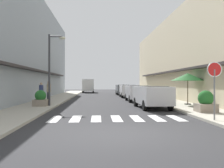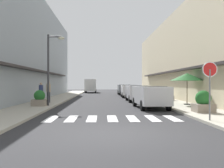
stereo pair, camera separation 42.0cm
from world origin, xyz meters
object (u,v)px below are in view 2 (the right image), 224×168
Objects in this scene: street_lamp at (51,62)px; pedestrian_walking_far at (48,91)px; planter_midblock at (39,99)px; planter_far at (169,96)px; parked_car_near at (150,94)px; cafe_umbrella at (187,77)px; parked_car_distant at (124,88)px; delivery_van at (91,85)px; parked_car_mid at (137,91)px; planter_corner at (203,102)px; parked_car_far at (129,90)px; round_street_sign at (210,75)px; pedestrian_walking_near at (41,92)px.

street_lamp is 3.58m from pedestrian_walking_far.
pedestrian_walking_far is (-0.01, 2.98, 0.44)m from planter_midblock.
pedestrian_walking_far is at bearing -168.21° from planter_far.
planter_midblock is (-0.76, -0.20, -2.57)m from street_lamp.
parked_car_near is 1.86× the size of cafe_umbrella.
parked_car_distant is 0.73× the size of delivery_van.
parked_car_mid is at bearing -90.00° from parked_car_distant.
parked_car_distant is at bearing 95.57° from planter_corner.
parked_car_mid is at bearing -90.00° from parked_car_far.
cafe_umbrella is at bearing -80.70° from parked_car_distant.
street_lamp is at bearing -177.71° from cafe_umbrella.
parked_car_near is 19.67m from parked_car_distant.
planter_midblock reaches higher than planter_far.
cafe_umbrella is (2.97, -18.15, 1.20)m from parked_car_distant.
parked_car_near is 4.22× the size of planter_midblock.
street_lamp is 5.33× the size of planter_far.
round_street_sign is 12.55m from planter_far.
delivery_van is 24.73m from planter_far.
cafe_umbrella is at bearing -9.46° from pedestrian_walking_near.
pedestrian_walking_near reaches higher than planter_corner.
parked_car_far is at bearing -71.89° from delivery_van.
parked_car_distant is 18.43m from cafe_umbrella.
pedestrian_walking_near is (-1.36, 2.77, -2.20)m from street_lamp.
planter_far is at bearing 64.49° from parked_car_near.
cafe_umbrella is at bearing -89.07° from planter_far.
planter_far is (10.37, 5.15, -0.06)m from planter_midblock.
planter_corner is 1.25× the size of planter_far.
cafe_umbrella reaches higher than delivery_van.
planter_corner is 9.38m from planter_far.
parked_car_distant is at bearing -61.61° from delivery_van.
planter_corner is 0.72× the size of pedestrian_walking_near.
delivery_van is (-5.26, 9.73, 0.49)m from parked_car_distant.
planter_midblock is at bearing 172.94° from parked_car_near.
parked_car_mid is 3.91× the size of planter_midblock.
parked_car_mid is 2.61× the size of pedestrian_walking_near.
pedestrian_walking_far is at bearing -115.40° from parked_car_distant.
parked_car_mid is 4.55× the size of planter_far.
cafe_umbrella reaches higher than parked_car_mid.
planter_corner is at bearing -94.03° from planter_far.
parked_car_distant is 0.81× the size of street_lamp.
round_street_sign is (1.30, -25.96, 1.07)m from parked_car_distant.
parked_car_distant is at bearing 90.00° from parked_car_near.
cafe_umbrella is at bearing 2.29° from street_lamp.
parked_car_mid is at bearing 95.87° from round_street_sign.
delivery_van is at bearing 108.11° from parked_car_far.
delivery_van is at bearing 102.93° from planter_corner.
pedestrian_walking_near is (-0.60, 2.98, 0.37)m from planter_midblock.
cafe_umbrella is at bearing -58.54° from parked_car_mid.
parked_car_mid is 1.72× the size of round_street_sign.
street_lamp reaches higher than delivery_van.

